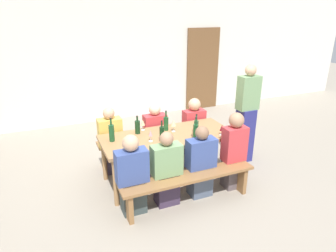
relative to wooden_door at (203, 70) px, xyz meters
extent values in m
plane|color=gray|center=(-2.28, -3.04, -1.05)|extent=(24.00, 24.00, 0.00)
cube|color=silver|center=(-2.28, 0.14, 0.55)|extent=(14.00, 0.20, 3.20)
cube|color=brown|center=(0.00, 0.00, 0.00)|extent=(0.90, 0.06, 2.10)
cube|color=#9E7247|center=(-2.28, -3.04, -0.33)|extent=(2.00, 0.86, 0.05)
cylinder|color=#9E7247|center=(-3.20, -3.41, -0.70)|extent=(0.07, 0.07, 0.70)
cylinder|color=#9E7247|center=(-1.36, -3.41, -0.70)|extent=(0.07, 0.07, 0.70)
cylinder|color=#9E7247|center=(-3.20, -2.68, -0.70)|extent=(0.07, 0.07, 0.70)
cylinder|color=#9E7247|center=(-1.36, -2.68, -0.70)|extent=(0.07, 0.07, 0.70)
cube|color=olive|center=(-2.28, -3.77, -0.62)|extent=(1.90, 0.30, 0.04)
cube|color=olive|center=(-3.13, -3.77, -0.84)|extent=(0.06, 0.24, 0.41)
cube|color=olive|center=(-1.43, -3.77, -0.84)|extent=(0.06, 0.24, 0.41)
cube|color=olive|center=(-2.28, -2.32, -0.62)|extent=(1.90, 0.30, 0.04)
cube|color=olive|center=(-3.13, -2.32, -0.84)|extent=(0.06, 0.24, 0.41)
cube|color=olive|center=(-1.43, -2.32, -0.84)|extent=(0.06, 0.24, 0.41)
cylinder|color=#234C2D|center=(-1.86, -3.15, -0.20)|extent=(0.07, 0.07, 0.21)
cylinder|color=#234C2D|center=(-1.86, -3.15, -0.05)|extent=(0.02, 0.02, 0.09)
cylinder|color=black|center=(-1.86, -3.15, 0.01)|extent=(0.03, 0.03, 0.01)
cylinder|color=#143319|center=(-2.44, -3.20, -0.19)|extent=(0.07, 0.07, 0.22)
cylinder|color=#143319|center=(-2.44, -3.20, -0.04)|extent=(0.02, 0.02, 0.08)
cylinder|color=black|center=(-2.44, -3.20, 0.01)|extent=(0.03, 0.03, 0.01)
cylinder|color=#194723|center=(-1.96, -3.32, -0.19)|extent=(0.07, 0.07, 0.22)
cylinder|color=#194723|center=(-1.96, -3.32, -0.03)|extent=(0.03, 0.03, 0.10)
cylinder|color=black|center=(-1.96, -3.32, 0.03)|extent=(0.03, 0.03, 0.01)
cylinder|color=#194723|center=(-2.23, -2.84, -0.19)|extent=(0.08, 0.08, 0.21)
cylinder|color=#194723|center=(-2.23, -2.84, -0.04)|extent=(0.03, 0.03, 0.09)
cylinder|color=black|center=(-2.23, -2.84, 0.01)|extent=(0.03, 0.03, 0.01)
cylinder|color=#143319|center=(-2.68, -2.79, -0.20)|extent=(0.08, 0.08, 0.20)
cylinder|color=#143319|center=(-2.68, -2.79, -0.06)|extent=(0.03, 0.03, 0.07)
cylinder|color=black|center=(-2.68, -2.79, -0.02)|extent=(0.03, 0.03, 0.01)
cylinder|color=#194723|center=(-3.10, -2.92, -0.18)|extent=(0.08, 0.08, 0.25)
cylinder|color=#194723|center=(-3.10, -2.92, -0.01)|extent=(0.03, 0.03, 0.09)
cylinder|color=black|center=(-3.10, -2.92, 0.05)|extent=(0.03, 0.03, 0.01)
cylinder|color=silver|center=(-2.60, -3.15, -0.30)|extent=(0.06, 0.06, 0.01)
cylinder|color=silver|center=(-2.60, -3.15, -0.25)|extent=(0.01, 0.01, 0.08)
cone|color=#D18C93|center=(-2.60, -3.15, -0.17)|extent=(0.06, 0.06, 0.09)
cylinder|color=silver|center=(-1.53, -3.35, -0.30)|extent=(0.06, 0.06, 0.01)
cylinder|color=silver|center=(-1.53, -3.35, -0.26)|extent=(0.01, 0.01, 0.06)
cone|color=maroon|center=(-1.53, -3.35, -0.18)|extent=(0.06, 0.06, 0.09)
cylinder|color=silver|center=(-2.56, -2.70, -0.30)|extent=(0.06, 0.06, 0.01)
cylinder|color=silver|center=(-2.56, -2.70, -0.26)|extent=(0.01, 0.01, 0.08)
cone|color=beige|center=(-2.56, -2.70, -0.17)|extent=(0.07, 0.07, 0.09)
cylinder|color=silver|center=(-2.14, -2.94, -0.30)|extent=(0.06, 0.06, 0.01)
cylinder|color=silver|center=(-2.14, -2.94, -0.25)|extent=(0.01, 0.01, 0.09)
cone|color=beige|center=(-2.14, -2.94, -0.16)|extent=(0.08, 0.08, 0.10)
cube|color=#374242|center=(-3.02, -3.62, -0.83)|extent=(0.31, 0.24, 0.45)
cube|color=#384C8C|center=(-3.02, -3.62, -0.38)|extent=(0.41, 0.20, 0.44)
sphere|color=tan|center=(-3.02, -3.62, -0.05)|extent=(0.21, 0.21, 0.21)
cube|color=#392C43|center=(-2.54, -3.62, -0.83)|extent=(0.31, 0.24, 0.45)
cube|color=#729966|center=(-2.54, -3.62, -0.39)|extent=(0.41, 0.20, 0.43)
sphere|color=#A87A5B|center=(-2.54, -3.62, -0.08)|extent=(0.18, 0.18, 0.18)
cube|color=#49556A|center=(-2.02, -3.62, -0.83)|extent=(0.31, 0.24, 0.45)
cube|color=#384C8C|center=(-2.02, -3.62, -0.39)|extent=(0.41, 0.20, 0.42)
sphere|color=#846047|center=(-2.02, -3.62, -0.08)|extent=(0.19, 0.19, 0.19)
cube|color=#584C4F|center=(-1.48, -3.62, -0.83)|extent=(0.26, 0.24, 0.45)
cube|color=#C6383D|center=(-1.48, -3.62, -0.34)|extent=(0.34, 0.20, 0.52)
sphere|color=#A87A5B|center=(-1.48, -3.62, 0.02)|extent=(0.22, 0.22, 0.22)
cube|color=#4A4059|center=(-3.03, -2.47, -0.83)|extent=(0.28, 0.24, 0.45)
cube|color=gold|center=(-3.03, -2.47, -0.36)|extent=(0.37, 0.20, 0.48)
sphere|color=tan|center=(-3.03, -2.47, -0.03)|extent=(0.18, 0.18, 0.18)
cube|color=#4D4543|center=(-2.27, -2.47, -0.83)|extent=(0.29, 0.24, 0.45)
cube|color=#C6383D|center=(-2.27, -2.47, -0.38)|extent=(0.38, 0.20, 0.44)
sphere|color=beige|center=(-2.27, -2.47, -0.06)|extent=(0.20, 0.20, 0.20)
cube|color=#352C46|center=(-1.53, -2.47, -0.83)|extent=(0.29, 0.24, 0.45)
cube|color=#C6383D|center=(-1.53, -2.47, -0.39)|extent=(0.39, 0.20, 0.42)
sphere|color=tan|center=(-1.53, -2.47, -0.07)|extent=(0.22, 0.22, 0.22)
cube|color=navy|center=(-0.80, -2.97, -0.57)|extent=(0.26, 0.24, 0.95)
cube|color=#729966|center=(-0.80, -2.97, 0.19)|extent=(0.35, 0.20, 0.57)
sphere|color=tan|center=(-0.80, -2.97, 0.56)|extent=(0.19, 0.19, 0.19)
camera|label=1|loc=(-3.91, -6.89, 1.48)|focal=32.12mm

